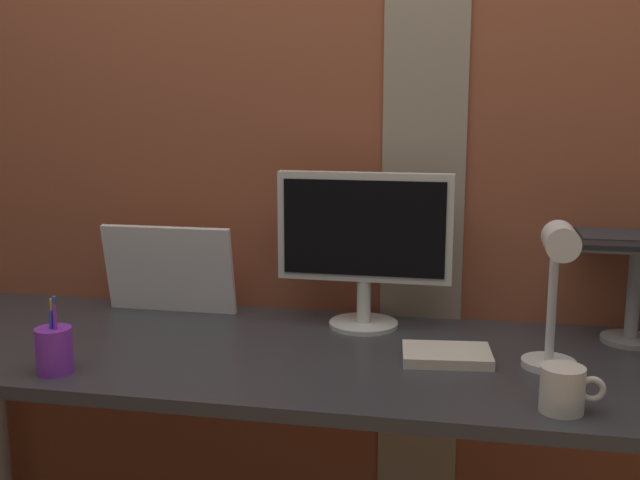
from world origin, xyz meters
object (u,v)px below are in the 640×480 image
monitor (364,236)px  desk_lamp (556,282)px  whiteboard_panel (169,270)px  coffee_mug (564,389)px  laptop (634,213)px  pen_cup (54,349)px

monitor → desk_lamp: monitor is taller
whiteboard_panel → coffee_mug: bearing=-26.2°
laptop → whiteboard_panel: 1.22m
monitor → whiteboard_panel: bearing=177.5°
laptop → coffee_mug: size_ratio=2.50×
whiteboard_panel → desk_lamp: desk_lamp is taller
monitor → pen_cup: (-0.61, -0.47, -0.19)m
laptop → whiteboard_panel: laptop is taller
monitor → coffee_mug: (0.45, -0.47, -0.20)m
monitor → coffee_mug: size_ratio=3.67×
pen_cup → coffee_mug: 1.06m
coffee_mug → desk_lamp: bearing=91.3°
monitor → coffee_mug: monitor is taller
whiteboard_panel → coffee_mug: whiteboard_panel is taller
laptop → desk_lamp: bearing=-121.3°
desk_lamp → coffee_mug: bearing=-88.7°
desk_lamp → whiteboard_panel: bearing=163.1°
monitor → laptop: size_ratio=1.47×
laptop → desk_lamp: size_ratio=0.90×
monitor → laptop: laptop is taller
whiteboard_panel → desk_lamp: bearing=-16.9°
whiteboard_panel → coffee_mug: 1.12m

